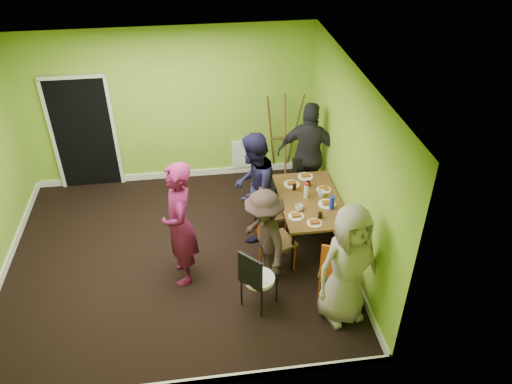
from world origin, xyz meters
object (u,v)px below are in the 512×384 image
at_px(chair_bentwood, 256,277).
at_px(person_back_end, 310,155).
at_px(chair_back_end, 306,173).
at_px(person_left_far, 253,188).
at_px(person_left_near, 264,237).
at_px(orange_bottle, 299,189).
at_px(person_front_end, 348,265).
at_px(easel, 283,136).
at_px(thermos, 306,191).
at_px(dining_table, 310,202).
at_px(person_standing, 180,225).
at_px(blue_bottle, 332,203).
at_px(chair_left_far, 266,209).
at_px(chair_front_end, 336,267).
at_px(chair_left_near, 272,238).

relative_size(chair_bentwood, person_back_end, 0.52).
height_order(chair_back_end, person_left_far, person_left_far).
bearing_deg(person_left_near, orange_bottle, 128.32).
relative_size(orange_bottle, person_front_end, 0.05).
relative_size(easel, thermos, 7.48).
bearing_deg(chair_bentwood, thermos, 101.04).
bearing_deg(dining_table, person_standing, -163.04).
distance_m(chair_bentwood, blue_bottle, 1.65).
height_order(chair_left_far, chair_bentwood, chair_left_far).
bearing_deg(person_left_near, person_standing, -116.26).
distance_m(chair_left_far, chair_bentwood, 1.45).
relative_size(dining_table, person_left_far, 0.85).
bearing_deg(person_left_near, chair_front_end, 41.64).
xyz_separation_m(chair_front_end, person_back_end, (0.16, 2.28, 0.35)).
xyz_separation_m(dining_table, easel, (-0.06, 1.86, 0.13)).
bearing_deg(chair_left_far, person_left_far, -126.88).
height_order(blue_bottle, person_standing, person_standing).
relative_size(chair_left_near, chair_bentwood, 1.08).
bearing_deg(blue_bottle, person_standing, -171.80).
bearing_deg(blue_bottle, chair_front_end, -101.21).
bearing_deg(chair_front_end, easel, 113.50).
bearing_deg(chair_left_near, blue_bottle, 88.90).
height_order(person_left_near, person_back_end, person_back_end).
xyz_separation_m(dining_table, orange_bottle, (-0.12, 0.24, 0.10)).
height_order(orange_bottle, person_standing, person_standing).
bearing_deg(chair_back_end, thermos, 62.06).
xyz_separation_m(chair_left_far, person_standing, (-1.29, -0.69, 0.37)).
bearing_deg(person_left_far, dining_table, 99.51).
bearing_deg(thermos, chair_front_end, -85.54).
height_order(dining_table, thermos, thermos).
xyz_separation_m(dining_table, person_back_end, (0.21, 0.98, 0.23)).
bearing_deg(chair_back_end, person_left_near, 44.80).
relative_size(chair_back_end, person_left_near, 0.63).
bearing_deg(easel, thermos, -89.77).
xyz_separation_m(chair_front_end, thermos, (-0.11, 1.36, 0.29)).
distance_m(person_left_near, person_back_end, 2.04).
relative_size(chair_front_end, orange_bottle, 12.05).
xyz_separation_m(easel, orange_bottle, (-0.06, -1.62, -0.03)).
height_order(chair_left_far, easel, easel).
distance_m(thermos, orange_bottle, 0.20).
relative_size(chair_left_far, orange_bottle, 11.89).
bearing_deg(chair_back_end, chair_left_near, 46.37).
distance_m(dining_table, thermos, 0.18).
relative_size(chair_back_end, person_standing, 0.50).
height_order(thermos, person_left_far, person_left_far).
height_order(chair_front_end, person_front_end, person_front_end).
xyz_separation_m(dining_table, person_left_far, (-0.83, 0.21, 0.19)).
distance_m(chair_left_near, person_standing, 1.31).
height_order(person_left_near, person_front_end, person_front_end).
relative_size(chair_bentwood, easel, 0.57).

